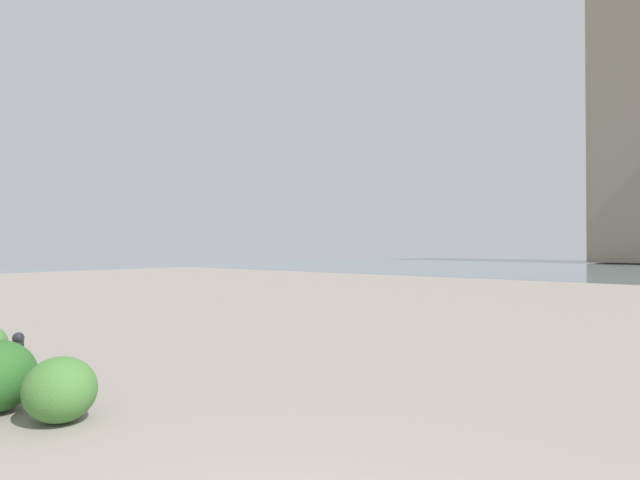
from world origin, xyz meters
TOP-DOWN VIEW (x-y plane):
  - bollard_near at (5.03, -1.17)m, footprint 0.13×0.13m
  - shrub_wide at (3.65, -1.04)m, footprint 0.75×0.67m

SIDE VIEW (x-z plane):
  - shrub_wide at x=3.65m, z-range 0.00..0.63m
  - bollard_near at x=5.03m, z-range 0.02..0.73m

